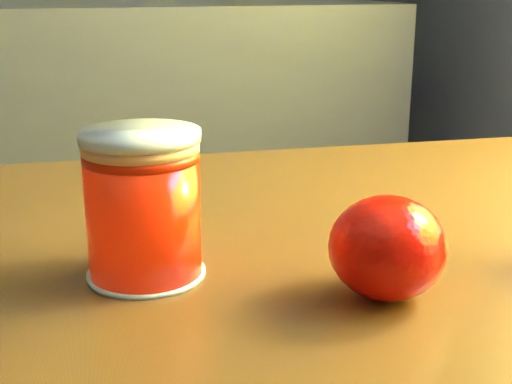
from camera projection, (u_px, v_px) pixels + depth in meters
name	position (u px, v px, depth m)	size (l,w,h in m)	color
table	(412.00, 384.00, 0.54)	(1.06, 0.77, 0.77)	brown
juice_glass	(143.00, 206.00, 0.48)	(0.08, 0.08, 0.10)	#FF2005
orange_front	(387.00, 248.00, 0.45)	(0.08, 0.08, 0.07)	red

